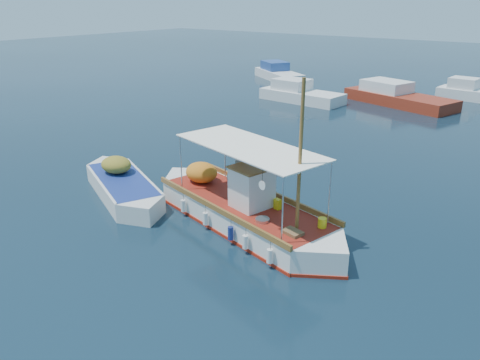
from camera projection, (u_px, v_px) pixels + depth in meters
The scene contains 7 objects.
ground at pixel (250, 219), 16.60m from camera, with size 160.00×160.00×0.00m, color black.
fishing_caique at pixel (242, 210), 16.15m from camera, with size 8.82×3.92×5.53m.
dinghy at pixel (123, 187), 18.54m from camera, with size 5.90×3.57×1.58m.
bg_boat_nw at pixel (300, 95), 35.36m from camera, with size 6.48×2.84×1.80m.
bg_boat_n at pixel (396, 97), 34.36m from camera, with size 8.62×5.06×1.80m.
bg_boat_far_w at pixel (278, 74), 44.93m from camera, with size 6.82×5.51×1.80m.
bg_boat_far_n at pixel (470, 93), 35.94m from camera, with size 5.03×2.35×1.80m.
Camera 1 is at (8.74, -12.15, 7.34)m, focal length 35.00 mm.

